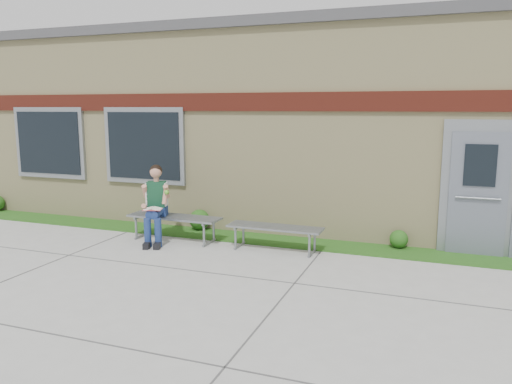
% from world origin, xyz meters
% --- Properties ---
extents(ground, '(80.00, 80.00, 0.00)m').
position_xyz_m(ground, '(0.00, 0.00, 0.00)').
color(ground, '#9E9E99').
rests_on(ground, ground).
extents(grass_strip, '(16.00, 0.80, 0.02)m').
position_xyz_m(grass_strip, '(0.00, 2.60, 0.01)').
color(grass_strip, '#144813').
rests_on(grass_strip, ground).
extents(school_building, '(16.20, 6.22, 4.20)m').
position_xyz_m(school_building, '(-0.00, 5.99, 2.10)').
color(school_building, beige).
rests_on(school_building, ground).
extents(bench_left, '(1.82, 0.54, 0.47)m').
position_xyz_m(bench_left, '(-1.79, 2.00, 0.36)').
color(bench_left, gray).
rests_on(bench_left, ground).
extents(bench_right, '(1.69, 0.49, 0.44)m').
position_xyz_m(bench_right, '(0.21, 2.00, 0.34)').
color(bench_right, gray).
rests_on(bench_right, ground).
extents(girl, '(0.64, 0.92, 1.44)m').
position_xyz_m(girl, '(-2.06, 1.79, 0.75)').
color(girl, navy).
rests_on(girl, ground).
extents(shrub_mid, '(0.41, 0.41, 0.41)m').
position_xyz_m(shrub_mid, '(-1.68, 2.85, 0.23)').
color(shrub_mid, '#144813').
rests_on(shrub_mid, grass_strip).
extents(shrub_east, '(0.32, 0.32, 0.32)m').
position_xyz_m(shrub_east, '(2.26, 2.85, 0.18)').
color(shrub_east, '#144813').
rests_on(shrub_east, grass_strip).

